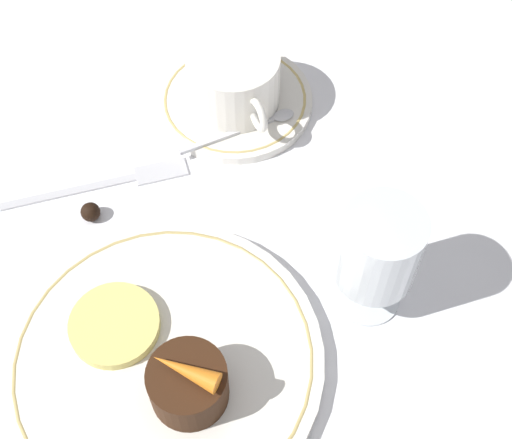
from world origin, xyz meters
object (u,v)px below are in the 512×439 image
(wine_glass, at_px, (378,253))
(dessert_cake, at_px, (188,384))
(coffee_cup, at_px, (234,78))
(dinner_plate, at_px, (165,360))
(fork, at_px, (117,181))

(wine_glass, distance_m, dessert_cake, 0.18)
(coffee_cup, height_order, dessert_cake, coffee_cup)
(dinner_plate, bearing_deg, coffee_cup, 143.98)
(coffee_cup, distance_m, dessert_cake, 0.31)
(coffee_cup, relative_size, dessert_cake, 1.94)
(dinner_plate, distance_m, wine_glass, 0.19)
(wine_glass, height_order, fork, wine_glass)
(dinner_plate, distance_m, fork, 0.19)
(coffee_cup, bearing_deg, fork, -74.69)
(fork, bearing_deg, wine_glass, 36.28)
(coffee_cup, distance_m, fork, 0.15)
(dinner_plate, distance_m, dessert_cake, 0.05)
(dinner_plate, height_order, dessert_cake, dessert_cake)
(fork, xyz_separation_m, dessert_cake, (0.23, -0.02, 0.03))
(fork, distance_m, dessert_cake, 0.23)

